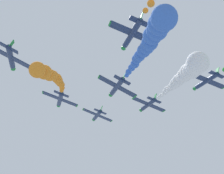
# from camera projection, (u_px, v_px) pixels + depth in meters

# --- Properties ---
(airplane_lead) EXTENTS (9.14, 10.35, 3.53)m
(airplane_lead) POSITION_uv_depth(u_px,v_px,m) (97.00, 115.00, 80.54)
(airplane_lead) COLOR navy
(airplane_left_inner) EXTENTS (9.21, 10.35, 3.44)m
(airplane_left_inner) POSITION_uv_depth(u_px,v_px,m) (60.00, 99.00, 68.13)
(airplane_left_inner) COLOR navy
(smoke_trail_left_inner) EXTENTS (7.02, 19.38, 5.06)m
(smoke_trail_left_inner) POSITION_uv_depth(u_px,v_px,m) (49.00, 75.00, 48.50)
(smoke_trail_left_inner) COLOR orange
(airplane_right_inner) EXTENTS (9.16, 10.35, 3.50)m
(airplane_right_inner) POSITION_uv_depth(u_px,v_px,m) (148.00, 105.00, 72.53)
(airplane_right_inner) COLOR navy
(smoke_trail_right_inner) EXTENTS (6.96, 26.93, 5.28)m
(smoke_trail_right_inner) POSITION_uv_depth(u_px,v_px,m) (187.00, 73.00, 47.74)
(smoke_trail_right_inner) COLOR white
(airplane_left_outer) EXTENTS (8.84, 10.35, 4.32)m
(airplane_left_outer) POSITION_uv_depth(u_px,v_px,m) (117.00, 87.00, 59.69)
(airplane_left_outer) COLOR navy
(smoke_trail_left_outer) EXTENTS (4.85, 24.94, 4.89)m
(smoke_trail_left_outer) POSITION_uv_depth(u_px,v_px,m) (152.00, 37.00, 36.89)
(smoke_trail_left_outer) COLOR blue
(airplane_right_outer) EXTENTS (8.84, 10.35, 4.30)m
(airplane_right_outer) POSITION_uv_depth(u_px,v_px,m) (11.00, 58.00, 54.53)
(airplane_right_outer) COLOR navy
(airplane_trailing) EXTENTS (9.23, 10.35, 3.41)m
(airplane_trailing) POSITION_uv_depth(u_px,v_px,m) (206.00, 81.00, 65.85)
(airplane_trailing) COLOR navy
(airplane_high_slot) EXTENTS (9.22, 10.35, 3.41)m
(airplane_high_slot) POSITION_uv_depth(u_px,v_px,m) (132.00, 34.00, 50.27)
(airplane_high_slot) COLOR navy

